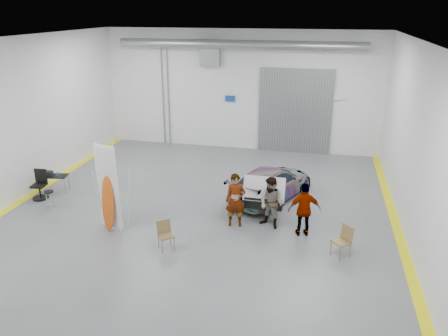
% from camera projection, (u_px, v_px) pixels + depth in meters
% --- Properties ---
extents(ground, '(16.00, 16.00, 0.00)m').
position_uv_depth(ground, '(197.00, 214.00, 15.66)').
color(ground, '#5A5C61').
rests_on(ground, ground).
extents(room_shell, '(14.02, 16.18, 6.01)m').
position_uv_depth(room_shell, '(217.00, 90.00, 16.22)').
color(room_shell, silver).
rests_on(room_shell, ground).
extents(sedan_car, '(3.30, 4.54, 1.22)m').
position_uv_depth(sedan_car, '(271.00, 183.00, 16.77)').
color(sedan_car, silver).
rests_on(sedan_car, ground).
extents(person_a, '(0.75, 0.56, 1.85)m').
position_uv_depth(person_a, '(236.00, 200.00, 14.53)').
color(person_a, '#845E48').
rests_on(person_a, ground).
extents(person_b, '(1.07, 0.98, 1.77)m').
position_uv_depth(person_b, '(271.00, 203.00, 14.42)').
color(person_b, teal).
rests_on(person_b, ground).
extents(person_c, '(1.12, 0.69, 1.80)m').
position_uv_depth(person_c, '(304.00, 210.00, 13.91)').
color(person_c, '#9D5334').
rests_on(person_c, ground).
extents(surfboard_display, '(0.86, 0.41, 3.13)m').
position_uv_depth(surfboard_display, '(110.00, 195.00, 14.08)').
color(surfboard_display, white).
rests_on(surfboard_display, ground).
extents(folding_chair_near, '(0.59, 0.66, 0.91)m').
position_uv_depth(folding_chair_near, '(166.00, 241.00, 13.28)').
color(folding_chair_near, brown).
rests_on(folding_chair_near, ground).
extents(folding_chair_far, '(0.63, 0.73, 0.96)m').
position_uv_depth(folding_chair_far, '(341.00, 247.00, 12.89)').
color(folding_chair_far, brown).
rests_on(folding_chair_far, ground).
extents(shop_stool, '(0.35, 0.35, 0.69)m').
position_uv_depth(shop_stool, '(50.00, 200.00, 15.96)').
color(shop_stool, black).
rests_on(shop_stool, ground).
extents(work_table, '(1.16, 0.75, 0.88)m').
position_uv_depth(work_table, '(52.00, 175.00, 17.35)').
color(work_table, gray).
rests_on(work_table, ground).
extents(office_chair, '(0.60, 0.60, 1.13)m').
position_uv_depth(office_chair, '(40.00, 186.00, 16.77)').
color(office_chair, black).
rests_on(office_chair, ground).
extents(trunk_lid, '(1.42, 0.86, 0.04)m').
position_uv_depth(trunk_lid, '(265.00, 186.00, 14.86)').
color(trunk_lid, silver).
rests_on(trunk_lid, sedan_car).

